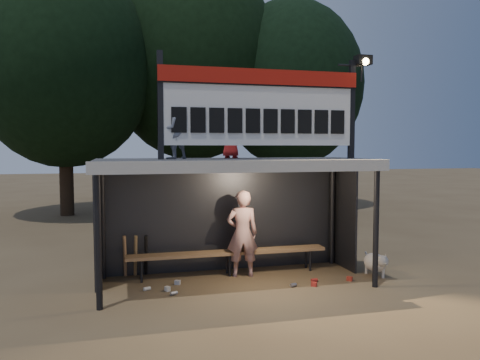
# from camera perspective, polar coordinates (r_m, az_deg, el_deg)

# --- Properties ---
(ground) EXTENTS (80.00, 80.00, 0.00)m
(ground) POSITION_cam_1_polar(r_m,az_deg,el_deg) (8.98, -0.62, -12.38)
(ground) COLOR brown
(ground) RESTS_ON ground
(player) EXTENTS (0.67, 0.48, 1.70)m
(player) POSITION_cam_1_polar(r_m,az_deg,el_deg) (9.21, 0.28, -6.53)
(player) COLOR silver
(player) RESTS_ON ground
(child_a) EXTENTS (0.63, 0.58, 1.04)m
(child_a) POSITION_cam_1_polar(r_m,az_deg,el_deg) (8.53, -8.15, 6.01)
(child_a) COLOR slate
(child_a) RESTS_ON dugout_shelter
(child_b) EXTENTS (0.50, 0.46, 0.86)m
(child_b) POSITION_cam_1_polar(r_m,az_deg,el_deg) (9.17, -1.10, 5.37)
(child_b) COLOR #AD1B1A
(child_b) RESTS_ON dugout_shelter
(dugout_shelter) EXTENTS (5.10, 2.08, 2.32)m
(dugout_shelter) POSITION_cam_1_polar(r_m,az_deg,el_deg) (8.88, -1.00, -0.44)
(dugout_shelter) COLOR #38383B
(dugout_shelter) RESTS_ON ground
(scoreboard_assembly) EXTENTS (4.10, 0.27, 1.99)m
(scoreboard_assembly) POSITION_cam_1_polar(r_m,az_deg,el_deg) (8.79, 2.96, 9.16)
(scoreboard_assembly) COLOR black
(scoreboard_assembly) RESTS_ON dugout_shelter
(bench) EXTENTS (4.00, 0.35, 0.48)m
(bench) POSITION_cam_1_polar(r_m,az_deg,el_deg) (9.39, -1.43, -8.92)
(bench) COLOR #987148
(bench) RESTS_ON ground
(tree_left) EXTENTS (6.46, 6.46, 9.27)m
(tree_left) POSITION_cam_1_polar(r_m,az_deg,el_deg) (18.71, -20.71, 12.91)
(tree_left) COLOR #2F2015
(tree_left) RESTS_ON ground
(tree_mid) EXTENTS (7.22, 7.22, 10.36)m
(tree_mid) POSITION_cam_1_polar(r_m,az_deg,el_deg) (20.43, -5.73, 14.22)
(tree_mid) COLOR black
(tree_mid) RESTS_ON ground
(tree_right) EXTENTS (6.08, 6.08, 8.72)m
(tree_right) POSITION_cam_1_polar(r_m,az_deg,el_deg) (20.32, 6.18, 11.49)
(tree_right) COLOR black
(tree_right) RESTS_ON ground
(dog) EXTENTS (0.36, 0.81, 0.49)m
(dog) POSITION_cam_1_polar(r_m,az_deg,el_deg) (9.69, 16.22, -9.62)
(dog) COLOR silver
(dog) RESTS_ON ground
(bats) EXTENTS (0.47, 0.32, 0.84)m
(bats) POSITION_cam_1_polar(r_m,az_deg,el_deg) (9.43, -12.62, -8.98)
(bats) COLOR #9B6F48
(bats) RESTS_ON ground
(litter) EXTENTS (3.90, 0.85, 0.08)m
(litter) POSITION_cam_1_polar(r_m,az_deg,el_deg) (8.70, 0.54, -12.67)
(litter) COLOR #B3281E
(litter) RESTS_ON ground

